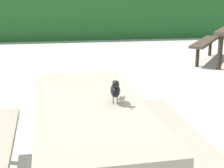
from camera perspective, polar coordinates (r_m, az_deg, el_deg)
name	(u,v)px	position (r m, az deg, el deg)	size (l,w,h in m)	color
hedge_wall	(73,4)	(10.88, -6.52, 13.22)	(28.00, 1.31, 2.11)	#235B23
picnic_table_foreground	(91,127)	(2.48, -3.61, -7.22)	(1.75, 1.83, 0.74)	gray
bird_grackle	(115,90)	(2.35, 0.56, -0.98)	(0.09, 0.29, 0.18)	black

